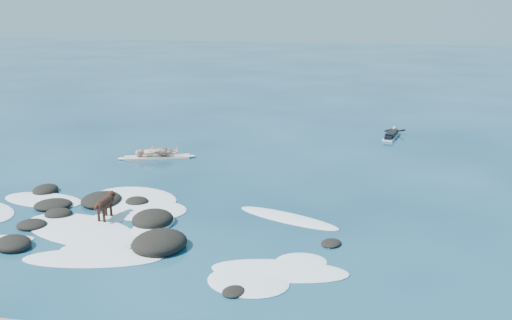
# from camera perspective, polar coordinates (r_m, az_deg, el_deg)

# --- Properties ---
(ground) EXTENTS (160.00, 160.00, 0.00)m
(ground) POSITION_cam_1_polar(r_m,az_deg,el_deg) (17.47, -8.95, -5.87)
(ground) COLOR #0A2642
(ground) RESTS_ON ground
(reef_rocks) EXTENTS (11.85, 7.18, 0.60)m
(reef_rocks) POSITION_cam_1_polar(r_m,az_deg,el_deg) (17.22, -17.45, -6.37)
(reef_rocks) COLOR black
(reef_rocks) RESTS_ON ground
(breaking_foam) EXTENTS (13.46, 7.20, 0.12)m
(breaking_foam) POSITION_cam_1_polar(r_m,az_deg,el_deg) (17.19, -14.60, -6.53)
(breaking_foam) COLOR white
(breaking_foam) RESTS_ON ground
(standing_surfer_rig) EXTENTS (3.13, 1.50, 1.85)m
(standing_surfer_rig) POSITION_cam_1_polar(r_m,az_deg,el_deg) (24.07, -9.95, 1.83)
(standing_surfer_rig) COLOR beige
(standing_surfer_rig) RESTS_ON ground
(paddling_surfer_rig) EXTENTS (1.08, 2.34, 0.40)m
(paddling_surfer_rig) POSITION_cam_1_polar(r_m,az_deg,el_deg) (28.39, 13.41, 2.49)
(paddling_surfer_rig) COLOR silver
(paddling_surfer_rig) RESTS_ON ground
(dog) EXTENTS (0.33, 1.28, 0.81)m
(dog) POSITION_cam_1_polar(r_m,az_deg,el_deg) (17.63, -14.84, -4.15)
(dog) COLOR black
(dog) RESTS_ON ground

